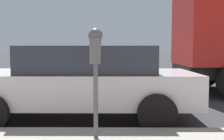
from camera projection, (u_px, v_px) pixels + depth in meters
ground_plane at (68, 106)px, 6.19m from camera, size 220.00×220.00×0.00m
parking_meter at (95, 55)px, 3.43m from camera, size 0.21×0.19×1.47m
car_silver at (83, 80)px, 5.05m from camera, size 2.00×4.32×1.40m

